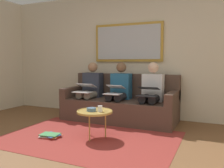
{
  "coord_description": "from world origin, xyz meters",
  "views": [
    {
      "loc": [
        -1.76,
        2.22,
        1.15
      ],
      "look_at": [
        0.0,
        -1.7,
        0.75
      ],
      "focal_mm": 38.29,
      "sensor_mm": 36.0,
      "label": 1
    }
  ],
  "objects_px": {
    "person_left": "(152,91)",
    "coffee_table": "(95,112)",
    "bowl": "(91,109)",
    "person_right": "(91,88)",
    "laptop_white": "(85,88)",
    "couch": "(121,104)",
    "person_middle": "(119,90)",
    "framed_mirror": "(128,43)",
    "magazine_stack": "(50,135)",
    "laptop_silver": "(115,90)",
    "cup": "(100,109)",
    "laptop_black": "(148,92)"
  },
  "relations": [
    {
      "from": "framed_mirror",
      "to": "laptop_silver",
      "type": "relative_size",
      "value": 3.9
    },
    {
      "from": "laptop_black",
      "to": "laptop_white",
      "type": "xyz_separation_m",
      "value": [
        1.28,
        -0.01,
        -0.0
      ]
    },
    {
      "from": "coffee_table",
      "to": "magazine_stack",
      "type": "relative_size",
      "value": 1.57
    },
    {
      "from": "bowl",
      "to": "laptop_black",
      "type": "relative_size",
      "value": 0.38
    },
    {
      "from": "person_right",
      "to": "magazine_stack",
      "type": "relative_size",
      "value": 3.32
    },
    {
      "from": "coffee_table",
      "to": "person_left",
      "type": "relative_size",
      "value": 0.47
    },
    {
      "from": "framed_mirror",
      "to": "person_left",
      "type": "xyz_separation_m",
      "value": [
        -0.64,
        0.46,
        -0.94
      ]
    },
    {
      "from": "laptop_silver",
      "to": "coffee_table",
      "type": "bearing_deg",
      "value": 94.61
    },
    {
      "from": "couch",
      "to": "laptop_silver",
      "type": "relative_size",
      "value": 5.8
    },
    {
      "from": "laptop_silver",
      "to": "laptop_white",
      "type": "distance_m",
      "value": 0.64
    },
    {
      "from": "person_right",
      "to": "laptop_black",
      "type": "bearing_deg",
      "value": 169.4
    },
    {
      "from": "coffee_table",
      "to": "person_middle",
      "type": "height_order",
      "value": "person_middle"
    },
    {
      "from": "person_right",
      "to": "couch",
      "type": "bearing_deg",
      "value": -173.87
    },
    {
      "from": "laptop_black",
      "to": "cup",
      "type": "bearing_deg",
      "value": 62.7
    },
    {
      "from": "coffee_table",
      "to": "person_right",
      "type": "height_order",
      "value": "person_right"
    },
    {
      "from": "framed_mirror",
      "to": "laptop_silver",
      "type": "bearing_deg",
      "value": 90.0
    },
    {
      "from": "cup",
      "to": "person_left",
      "type": "height_order",
      "value": "person_left"
    },
    {
      "from": "laptop_white",
      "to": "couch",
      "type": "bearing_deg",
      "value": -154.8
    },
    {
      "from": "bowl",
      "to": "person_right",
      "type": "xyz_separation_m",
      "value": [
        0.67,
        -1.17,
        0.17
      ]
    },
    {
      "from": "person_middle",
      "to": "magazine_stack",
      "type": "height_order",
      "value": "person_middle"
    },
    {
      "from": "laptop_white",
      "to": "bowl",
      "type": "bearing_deg",
      "value": 125.53
    },
    {
      "from": "person_middle",
      "to": "laptop_black",
      "type": "bearing_deg",
      "value": 159.48
    },
    {
      "from": "cup",
      "to": "bowl",
      "type": "relative_size",
      "value": 0.64
    },
    {
      "from": "person_right",
      "to": "magazine_stack",
      "type": "bearing_deg",
      "value": 93.3
    },
    {
      "from": "framed_mirror",
      "to": "bowl",
      "type": "height_order",
      "value": "framed_mirror"
    },
    {
      "from": "couch",
      "to": "person_middle",
      "type": "relative_size",
      "value": 1.93
    },
    {
      "from": "cup",
      "to": "person_left",
      "type": "distance_m",
      "value": 1.26
    },
    {
      "from": "bowl",
      "to": "laptop_white",
      "type": "height_order",
      "value": "laptop_white"
    },
    {
      "from": "person_right",
      "to": "magazine_stack",
      "type": "height_order",
      "value": "person_right"
    },
    {
      "from": "person_left",
      "to": "laptop_white",
      "type": "bearing_deg",
      "value": 10.29
    },
    {
      "from": "person_left",
      "to": "laptop_black",
      "type": "bearing_deg",
      "value": 90.0
    },
    {
      "from": "bowl",
      "to": "laptop_silver",
      "type": "bearing_deg",
      "value": -88.19
    },
    {
      "from": "magazine_stack",
      "to": "cup",
      "type": "bearing_deg",
      "value": -160.68
    },
    {
      "from": "couch",
      "to": "person_left",
      "type": "xyz_separation_m",
      "value": [
        -0.64,
        0.07,
        0.3
      ]
    },
    {
      "from": "laptop_black",
      "to": "laptop_white",
      "type": "bearing_deg",
      "value": -0.32
    },
    {
      "from": "laptop_black",
      "to": "person_right",
      "type": "relative_size",
      "value": 0.33
    },
    {
      "from": "couch",
      "to": "person_right",
      "type": "xyz_separation_m",
      "value": [
        0.64,
        0.07,
        0.3
      ]
    },
    {
      "from": "person_left",
      "to": "person_middle",
      "type": "distance_m",
      "value": 0.64
    },
    {
      "from": "person_middle",
      "to": "person_right",
      "type": "distance_m",
      "value": 0.64
    },
    {
      "from": "person_left",
      "to": "coffee_table",
      "type": "bearing_deg",
      "value": 63.77
    },
    {
      "from": "coffee_table",
      "to": "laptop_white",
      "type": "relative_size",
      "value": 1.41
    },
    {
      "from": "framed_mirror",
      "to": "person_right",
      "type": "distance_m",
      "value": 1.23
    },
    {
      "from": "bowl",
      "to": "laptop_black",
      "type": "xyz_separation_m",
      "value": [
        -0.61,
        -0.93,
        0.2
      ]
    },
    {
      "from": "bowl",
      "to": "laptop_silver",
      "type": "relative_size",
      "value": 0.37
    },
    {
      "from": "laptop_white",
      "to": "coffee_table",
      "type": "bearing_deg",
      "value": 127.91
    },
    {
      "from": "bowl",
      "to": "framed_mirror",
      "type": "bearing_deg",
      "value": -88.96
    },
    {
      "from": "cup",
      "to": "magazine_stack",
      "type": "height_order",
      "value": "cup"
    },
    {
      "from": "framed_mirror",
      "to": "laptop_white",
      "type": "relative_size",
      "value": 3.85
    },
    {
      "from": "framed_mirror",
      "to": "coffee_table",
      "type": "bearing_deg",
      "value": 92.63
    },
    {
      "from": "laptop_silver",
      "to": "laptop_white",
      "type": "xyz_separation_m",
      "value": [
        0.64,
        -0.0,
        0.0
      ]
    }
  ]
}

